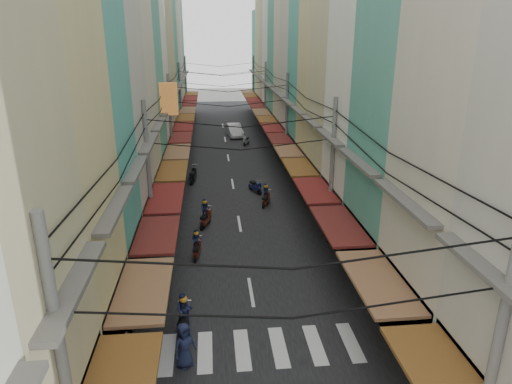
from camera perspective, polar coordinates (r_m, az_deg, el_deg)
ground at (r=23.26m, az=-1.08°, el=-9.83°), size 160.00×160.00×0.00m
road at (r=41.85m, az=-3.37°, el=3.58°), size 10.00×80.00×0.02m
sidewalk_left at (r=42.09m, az=-12.26°, el=3.29°), size 3.00×80.00×0.06m
sidewalk_right at (r=42.59m, az=5.41°, el=3.84°), size 3.00×80.00×0.06m
crosswalk at (r=18.26m, az=0.58°, el=-18.92°), size 7.55×2.40×0.01m
building_row_left at (r=37.38m, az=-16.15°, el=16.21°), size 7.80×67.67×23.70m
building_row_right at (r=37.97m, az=9.12°, el=16.18°), size 7.80×68.98×22.59m
utility_poles at (r=35.62m, az=-3.21°, el=11.64°), size 10.20×66.13×8.20m
white_car at (r=53.13m, az=-2.72°, el=6.97°), size 5.26×2.61×1.78m
bicycle at (r=26.71m, az=10.34°, el=-6.12°), size 1.71×0.99×1.11m
moving_scooters at (r=28.79m, az=-4.65°, el=-2.80°), size 5.62×33.95×1.91m
parked_scooters at (r=20.15m, az=8.24°, el=-13.51°), size 12.99×14.05×1.01m
pedestrians at (r=24.95m, az=-9.23°, el=-5.37°), size 12.19×20.59×2.20m
market_umbrella at (r=21.49m, az=17.01°, el=-6.73°), size 2.37×2.37×2.50m
traffic_sign at (r=21.42m, az=15.57°, el=-7.39°), size 0.10×0.60×2.72m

